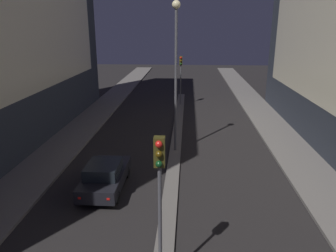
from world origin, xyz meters
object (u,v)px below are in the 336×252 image
at_px(car_left_lane, 105,176).
at_px(traffic_light_mid, 181,70).
at_px(traffic_light_near, 160,181).
at_px(street_lamp, 176,56).

bearing_deg(car_left_lane, traffic_light_mid, 79.67).
bearing_deg(traffic_light_mid, traffic_light_near, -90.00).
xyz_separation_m(street_lamp, car_left_lane, (-3.37, -5.53, -5.54)).
xyz_separation_m(traffic_light_near, street_lamp, (0.00, 11.85, 2.54)).
xyz_separation_m(traffic_light_mid, car_left_lane, (-3.37, -18.51, -3.00)).
xyz_separation_m(traffic_light_near, traffic_light_mid, (0.00, 24.83, 0.00)).
distance_m(traffic_light_near, street_lamp, 12.12).
bearing_deg(street_lamp, traffic_light_mid, 90.00).
height_order(traffic_light_near, car_left_lane, traffic_light_near).
height_order(street_lamp, car_left_lane, street_lamp).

